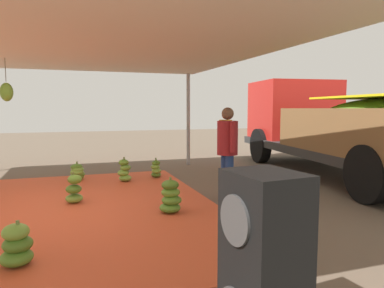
{
  "coord_description": "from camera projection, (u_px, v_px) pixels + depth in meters",
  "views": [
    {
      "loc": [
        5.81,
        0.12,
        1.6
      ],
      "look_at": [
        -0.55,
        2.3,
        0.92
      ],
      "focal_mm": 33.41,
      "sensor_mm": 36.0,
      "label": 1
    }
  ],
  "objects": [
    {
      "name": "worker_0",
      "position": [
        225.0,
        136.0,
        9.21
      ],
      "size": [
        0.56,
        0.34,
        1.53
      ],
      "color": "orange",
      "rests_on": "ground"
    },
    {
      "name": "banana_bunch_6",
      "position": [
        74.0,
        190.0,
        5.98
      ],
      "size": [
        0.37,
        0.35,
        0.53
      ],
      "color": "#75A83D",
      "rests_on": "tarp_orange"
    },
    {
      "name": "tarp_orange",
      "position": [
        65.0,
        210.0,
        5.59
      ],
      "size": [
        6.0,
        4.78,
        0.01
      ],
      "primitive_type": "cube",
      "color": "#D1512D",
      "rests_on": "ground"
    },
    {
      "name": "banana_bunch_8",
      "position": [
        124.0,
        171.0,
        7.79
      ],
      "size": [
        0.38,
        0.38,
        0.53
      ],
      "color": "#75A83D",
      "rests_on": "tarp_orange"
    },
    {
      "name": "ground_plane",
      "position": [
        238.0,
        196.0,
        6.56
      ],
      "size": [
        40.0,
        40.0,
        0.0
      ],
      "primitive_type": "plane",
      "color": "brown"
    },
    {
      "name": "banana_bunch_5",
      "position": [
        77.0,
        172.0,
        7.94
      ],
      "size": [
        0.4,
        0.39,
        0.41
      ],
      "color": "#60932D",
      "rests_on": "tarp_orange"
    },
    {
      "name": "banana_bunch_1",
      "position": [
        17.0,
        246.0,
        3.61
      ],
      "size": [
        0.41,
        0.41,
        0.46
      ],
      "color": "#518428",
      "rests_on": "tarp_orange"
    },
    {
      "name": "cargo_truck_main",
      "position": [
        337.0,
        124.0,
        8.67
      ],
      "size": [
        7.18,
        3.28,
        2.4
      ],
      "color": "#2D2D2D",
      "rests_on": "ground"
    },
    {
      "name": "banana_bunch_0",
      "position": [
        156.0,
        169.0,
        8.23
      ],
      "size": [
        0.34,
        0.32,
        0.46
      ],
      "color": "#477523",
      "rests_on": "tarp_orange"
    },
    {
      "name": "banana_bunch_7",
      "position": [
        171.0,
        197.0,
        5.46
      ],
      "size": [
        0.42,
        0.42,
        0.54
      ],
      "color": "#518428",
      "rests_on": "tarp_orange"
    },
    {
      "name": "worker_2",
      "position": [
        227.0,
        146.0,
        6.25
      ],
      "size": [
        0.59,
        0.36,
        1.61
      ],
      "color": "navy",
      "rests_on": "ground"
    },
    {
      "name": "speaker_stack",
      "position": [
        264.0,
        264.0,
        2.29
      ],
      "size": [
        0.54,
        0.47,
        1.2
      ],
      "color": "black",
      "rests_on": "ground"
    },
    {
      "name": "tent_canopy",
      "position": [
        51.0,
        44.0,
        5.31
      ],
      "size": [
        8.0,
        7.0,
        2.63
      ],
      "color": "#9EA0A5",
      "rests_on": "ground"
    }
  ]
}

